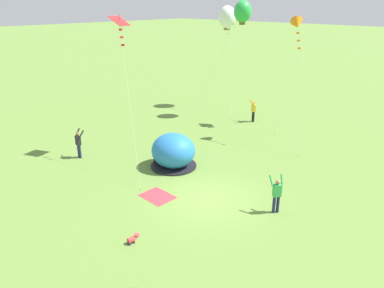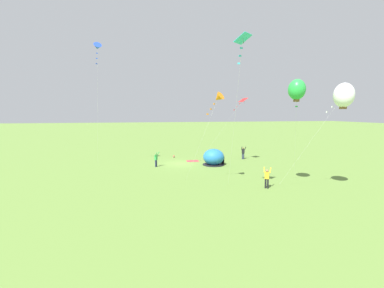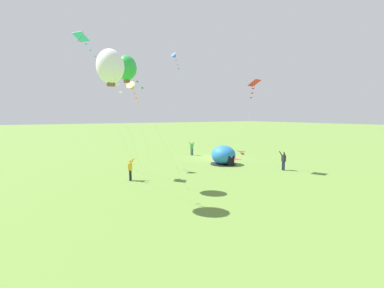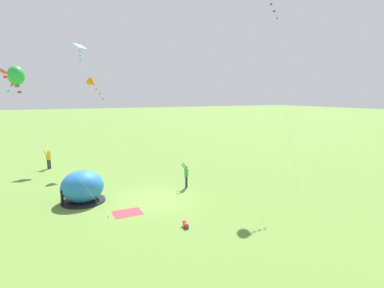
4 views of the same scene
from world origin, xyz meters
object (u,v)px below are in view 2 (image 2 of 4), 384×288
object	(u,v)px
popup_tent	(214,157)
kite_red	(242,102)
person_arms_raised	(243,152)
kite_cyan	(242,43)
kite_green	(297,90)
person_flying_kite	(267,177)
kite_blue	(97,47)
toddler_crawling	(174,156)
kite_orange	(218,98)
person_strolling	(156,159)
kite_white	(344,95)

from	to	relation	value
popup_tent	kite_red	distance (m)	8.17
person_arms_raised	popup_tent	bearing A→B (deg)	30.49
kite_cyan	kite_green	bearing A→B (deg)	-161.60
popup_tent	person_flying_kite	distance (m)	11.07
popup_tent	person_arms_raised	distance (m)	6.29
kite_blue	person_arms_raised	bearing A→B (deg)	-173.90
toddler_crawling	kite_orange	size ratio (longest dim) A/B	0.06
person_flying_kite	kite_green	distance (m)	8.00
kite_red	kite_orange	xyz separation A→B (m)	(6.30, 9.78, -0.12)
kite_blue	kite_orange	xyz separation A→B (m)	(-11.51, 10.42, -6.30)
kite_cyan	person_strolling	bearing A→B (deg)	-68.89
popup_tent	person_flying_kite	size ratio (longest dim) A/B	1.49
toddler_crawling	kite_red	world-z (taller)	kite_red
kite_cyan	kite_white	size ratio (longest dim) A/B	1.36
person_arms_raised	kite_white	size ratio (longest dim) A/B	0.21
popup_tent	kite_red	world-z (taller)	kite_red
kite_red	kite_blue	world-z (taller)	kite_blue
toddler_crawling	kite_orange	distance (m)	17.79
kite_cyan	popup_tent	bearing A→B (deg)	-98.42
person_arms_raised	kite_orange	distance (m)	16.34
kite_cyan	kite_orange	xyz separation A→B (m)	(0.40, -4.29, -3.61)
toddler_crawling	person_strolling	distance (m)	6.95
toddler_crawling	person_strolling	world-z (taller)	person_strolling
popup_tent	toddler_crawling	bearing A→B (deg)	-56.43
person_strolling	person_arms_raised	distance (m)	13.13
person_flying_kite	popup_tent	bearing A→B (deg)	-81.07
toddler_crawling	person_arms_raised	world-z (taller)	person_arms_raised
person_strolling	kite_blue	size ratio (longest dim) A/B	0.13
kite_red	kite_green	distance (m)	12.15
kite_blue	kite_orange	distance (m)	16.76
person_arms_raised	kite_red	bearing A→B (deg)	60.43
kite_blue	kite_green	bearing A→B (deg)	144.20
kite_red	kite_cyan	world-z (taller)	kite_cyan
person_strolling	kite_red	distance (m)	13.36
kite_red	kite_cyan	bearing A→B (deg)	67.26
kite_red	person_flying_kite	bearing A→B (deg)	79.26
popup_tent	kite_green	distance (m)	14.47
toddler_crawling	person_flying_kite	bearing A→B (deg)	109.12
person_arms_raised	kite_red	size ratio (longest dim) A/B	0.22
toddler_crawling	kite_cyan	size ratio (longest dim) A/B	0.04
kite_green	popup_tent	bearing A→B (deg)	-71.94
person_arms_raised	kite_blue	size ratio (longest dim) A/B	0.13
kite_blue	kite_green	world-z (taller)	kite_blue
kite_cyan	kite_orange	world-z (taller)	kite_cyan
toddler_crawling	kite_orange	bearing A→B (deg)	96.94
person_arms_raised	kite_cyan	world-z (taller)	kite_cyan
kite_blue	person_strolling	bearing A→B (deg)	173.18
toddler_crawling	person_strolling	xyz separation A→B (m)	(3.05, 6.19, 0.82)
person_arms_raised	toddler_crawling	bearing A→B (deg)	-18.91
kite_orange	popup_tent	bearing A→B (deg)	-104.54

